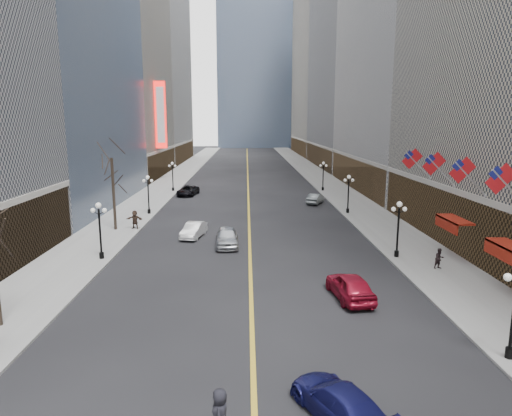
{
  "coord_description": "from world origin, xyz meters",
  "views": [
    {
      "loc": [
        -0.26,
        -5.09,
        10.87
      ],
      "look_at": [
        0.17,
        15.52,
        6.95
      ],
      "focal_mm": 32.0,
      "sensor_mm": 36.0,
      "label": 1
    }
  ],
  "objects_px": {
    "streetlamp_east_1": "(398,223)",
    "streetlamp_east_3": "(323,173)",
    "car_nb_mid": "(194,230)",
    "car_sb_far": "(315,199)",
    "car_sb_mid": "(350,286)",
    "streetlamp_east_2": "(348,190)",
    "streetlamp_west_3": "(173,173)",
    "car_sb_near": "(339,402)",
    "car_nb_far": "(188,191)",
    "streetlamp_west_2": "(148,190)",
    "streetlamp_west_1": "(100,225)",
    "car_nb_near": "(227,237)"
  },
  "relations": [
    {
      "from": "streetlamp_east_3",
      "to": "car_nb_mid",
      "type": "height_order",
      "value": "streetlamp_east_3"
    },
    {
      "from": "streetlamp_west_2",
      "to": "streetlamp_west_3",
      "type": "distance_m",
      "value": 18.0
    },
    {
      "from": "streetlamp_east_1",
      "to": "streetlamp_west_3",
      "type": "xyz_separation_m",
      "value": [
        -23.6,
        36.0,
        0.0
      ]
    },
    {
      "from": "car_nb_far",
      "to": "car_sb_far",
      "type": "relative_size",
      "value": 1.25
    },
    {
      "from": "streetlamp_east_3",
      "to": "car_sb_mid",
      "type": "bearing_deg",
      "value": -97.28
    },
    {
      "from": "car_nb_mid",
      "to": "car_sb_far",
      "type": "bearing_deg",
      "value": 62.52
    },
    {
      "from": "car_nb_near",
      "to": "car_sb_near",
      "type": "distance_m",
      "value": 24.54
    },
    {
      "from": "car_nb_mid",
      "to": "car_sb_near",
      "type": "xyz_separation_m",
      "value": [
        8.43,
        -27.21,
        -0.02
      ]
    },
    {
      "from": "streetlamp_east_1",
      "to": "streetlamp_west_1",
      "type": "bearing_deg",
      "value": 180.0
    },
    {
      "from": "streetlamp_east_1",
      "to": "car_nb_far",
      "type": "relative_size",
      "value": 0.86
    },
    {
      "from": "streetlamp_east_1",
      "to": "streetlamp_west_1",
      "type": "relative_size",
      "value": 1.0
    },
    {
      "from": "streetlamp_east_2",
      "to": "streetlamp_west_2",
      "type": "distance_m",
      "value": 23.6
    },
    {
      "from": "streetlamp_west_2",
      "to": "car_nb_near",
      "type": "bearing_deg",
      "value": -55.02
    },
    {
      "from": "car_nb_mid",
      "to": "car_nb_far",
      "type": "bearing_deg",
      "value": 109.85
    },
    {
      "from": "streetlamp_east_1",
      "to": "streetlamp_east_3",
      "type": "height_order",
      "value": "same"
    },
    {
      "from": "streetlamp_east_3",
      "to": "car_sb_far",
      "type": "height_order",
      "value": "streetlamp_east_3"
    },
    {
      "from": "streetlamp_east_1",
      "to": "streetlamp_west_1",
      "type": "xyz_separation_m",
      "value": [
        -23.6,
        0.0,
        0.0
      ]
    },
    {
      "from": "streetlamp_west_1",
      "to": "car_nb_near",
      "type": "xyz_separation_m",
      "value": [
        9.8,
        3.99,
        -2.08
      ]
    },
    {
      "from": "car_sb_mid",
      "to": "streetlamp_east_2",
      "type": "bearing_deg",
      "value": -109.63
    },
    {
      "from": "streetlamp_east_2",
      "to": "car_nb_mid",
      "type": "distance_m",
      "value": 20.34
    },
    {
      "from": "car_nb_far",
      "to": "streetlamp_east_3",
      "type": "bearing_deg",
      "value": 19.1
    },
    {
      "from": "streetlamp_east_2",
      "to": "streetlamp_east_3",
      "type": "xyz_separation_m",
      "value": [
        0.0,
        18.0,
        0.0
      ]
    },
    {
      "from": "streetlamp_east_1",
      "to": "streetlamp_east_2",
      "type": "relative_size",
      "value": 1.0
    },
    {
      "from": "streetlamp_east_1",
      "to": "streetlamp_east_3",
      "type": "xyz_separation_m",
      "value": [
        0.0,
        36.0,
        0.0
      ]
    },
    {
      "from": "car_nb_mid",
      "to": "car_sb_near",
      "type": "distance_m",
      "value": 28.49
    },
    {
      "from": "streetlamp_east_1",
      "to": "streetlamp_east_2",
      "type": "xyz_separation_m",
      "value": [
        0.0,
        18.0,
        0.0
      ]
    },
    {
      "from": "streetlamp_west_1",
      "to": "streetlamp_west_2",
      "type": "distance_m",
      "value": 18.0
    },
    {
      "from": "car_nb_near",
      "to": "car_sb_near",
      "type": "xyz_separation_m",
      "value": [
        5.13,
        -23.99,
        -0.13
      ]
    },
    {
      "from": "streetlamp_east_1",
      "to": "car_sb_near",
      "type": "xyz_separation_m",
      "value": [
        -8.67,
        -20.0,
        -2.21
      ]
    },
    {
      "from": "streetlamp_east_3",
      "to": "car_nb_far",
      "type": "height_order",
      "value": "streetlamp_east_3"
    },
    {
      "from": "streetlamp_east_1",
      "to": "streetlamp_west_1",
      "type": "height_order",
      "value": "same"
    },
    {
      "from": "car_nb_near",
      "to": "car_sb_mid",
      "type": "distance_m",
      "value": 14.8
    },
    {
      "from": "streetlamp_east_2",
      "to": "car_nb_near",
      "type": "distance_m",
      "value": 19.77
    },
    {
      "from": "car_nb_near",
      "to": "car_sb_far",
      "type": "xyz_separation_m",
      "value": [
        10.94,
        20.86,
        -0.13
      ]
    },
    {
      "from": "car_nb_mid",
      "to": "car_nb_far",
      "type": "relative_size",
      "value": 0.82
    },
    {
      "from": "streetlamp_east_2",
      "to": "streetlamp_west_3",
      "type": "distance_m",
      "value": 29.68
    },
    {
      "from": "car_sb_near",
      "to": "car_sb_far",
      "type": "bearing_deg",
      "value": -122.31
    },
    {
      "from": "streetlamp_west_2",
      "to": "car_nb_far",
      "type": "relative_size",
      "value": 0.86
    },
    {
      "from": "streetlamp_east_2",
      "to": "car_sb_near",
      "type": "distance_m",
      "value": 39.04
    },
    {
      "from": "car_nb_far",
      "to": "car_sb_near",
      "type": "xyz_separation_m",
      "value": [
        12.13,
        -52.23,
        -0.04
      ]
    },
    {
      "from": "streetlamp_east_3",
      "to": "streetlamp_west_3",
      "type": "xyz_separation_m",
      "value": [
        -23.6,
        0.0,
        0.0
      ]
    },
    {
      "from": "streetlamp_west_2",
      "to": "streetlamp_west_1",
      "type": "bearing_deg",
      "value": -90.0
    },
    {
      "from": "streetlamp_west_1",
      "to": "streetlamp_east_2",
      "type": "bearing_deg",
      "value": 37.33
    },
    {
      "from": "car_nb_far",
      "to": "car_sb_mid",
      "type": "relative_size",
      "value": 1.08
    },
    {
      "from": "streetlamp_east_1",
      "to": "streetlamp_east_2",
      "type": "bearing_deg",
      "value": 90.0
    },
    {
      "from": "streetlamp_west_3",
      "to": "car_nb_mid",
      "type": "distance_m",
      "value": 29.59
    },
    {
      "from": "streetlamp_east_3",
      "to": "car_nb_mid",
      "type": "relative_size",
      "value": 1.05
    },
    {
      "from": "car_nb_mid",
      "to": "car_sb_far",
      "type": "xyz_separation_m",
      "value": [
        14.25,
        17.64,
        -0.01
      ]
    },
    {
      "from": "streetlamp_east_3",
      "to": "car_sb_far",
      "type": "relative_size",
      "value": 1.08
    },
    {
      "from": "streetlamp_east_1",
      "to": "car_nb_mid",
      "type": "relative_size",
      "value": 1.05
    }
  ]
}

